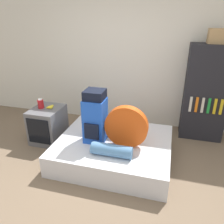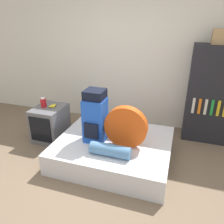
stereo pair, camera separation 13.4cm
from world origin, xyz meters
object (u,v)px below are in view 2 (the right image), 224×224
canister (43,103)px  tent_bag (126,127)px  bookshelf (209,95)px  cardboard_box (224,37)px  sleeping_roll (110,150)px  backpack (95,117)px  television (50,123)px

canister → tent_bag: bearing=-12.3°
bookshelf → cardboard_box: (0.05, 0.02, 0.92)m
sleeping_roll → bookshelf: 1.97m
backpack → television: 1.09m
backpack → sleeping_roll: backpack is taller
canister → bookshelf: 2.78m
television → cardboard_box: cardboard_box is taller
sleeping_roll → television: bearing=154.6°
sleeping_roll → canister: size_ratio=3.38×
canister → cardboard_box: cardboard_box is taller
bookshelf → television: bearing=-161.6°
tent_bag → cardboard_box: (1.17, 1.19, 1.11)m
sleeping_roll → cardboard_box: cardboard_box is taller
sleeping_roll → tent_bag: bearing=66.1°
television → canister: 0.38m
sleeping_roll → bookshelf: (1.24, 1.47, 0.41)m
backpack → canister: size_ratio=4.77×
television → cardboard_box: 3.09m
bookshelf → cardboard_box: 0.92m
tent_bag → bookshelf: 1.63m
backpack → bookshelf: 1.95m
sleeping_roll → backpack: bearing=135.7°
tent_bag → television: size_ratio=1.01×
backpack → sleeping_roll: 0.55m
bookshelf → tent_bag: bearing=-133.4°
backpack → tent_bag: 0.47m
sleeping_roll → canister: canister is taller
sleeping_roll → television: 1.45m
television → cardboard_box: size_ratio=1.76×
backpack → bookshelf: size_ratio=0.48×
canister → bookshelf: size_ratio=0.10×
canister → cardboard_box: (2.69, 0.86, 1.06)m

